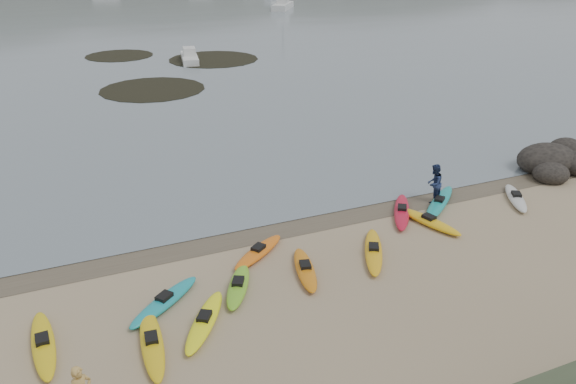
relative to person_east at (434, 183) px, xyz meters
name	(u,v)px	position (x,y,z in m)	size (l,w,h in m)	color
ground	(288,222)	(-7.39, 0.80, -0.97)	(600.00, 600.00, 0.00)	tan
wet_sand	(291,225)	(-7.39, 0.50, -0.97)	(60.00, 60.00, 0.00)	brown
kayaks	(317,258)	(-7.70, -2.83, -0.80)	(23.28, 8.51, 0.34)	orange
person_east	(434,183)	(0.00, 0.00, 0.00)	(0.95, 0.74, 1.95)	navy
rock_cluster	(557,165)	(9.05, 0.79, -0.74)	(5.26, 3.87, 1.77)	black
kelp_mats	(170,68)	(-5.05, 36.25, -0.95)	(17.73, 24.73, 0.04)	black
moored_boats	(103,12)	(-6.28, 81.68, -0.40)	(92.99, 73.30, 1.24)	silver
far_hills	(180,20)	(31.99, 194.77, -16.90)	(550.00, 135.00, 80.00)	#384235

